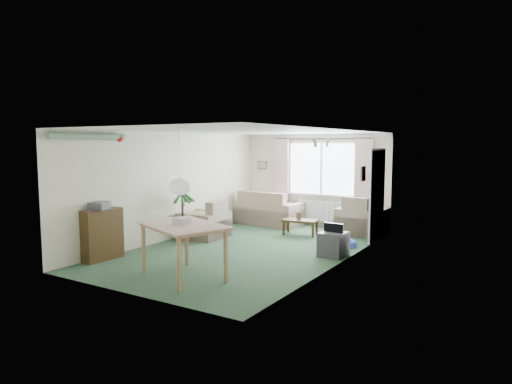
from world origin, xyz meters
The scene contains 25 objects.
ground centered at (0.00, 0.00, 0.00)m, with size 6.50×6.50×0.00m, color #2C4931.
window centered at (0.20, 3.23, 1.50)m, with size 1.80×0.03×1.30m, color white.
curtain_rod centered at (0.20, 3.15, 2.27)m, with size 2.60×0.03×0.03m, color black.
curtain_left centered at (-0.95, 3.13, 1.27)m, with size 0.45×0.08×2.00m, color beige.
curtain_right centered at (1.35, 3.13, 1.27)m, with size 0.45×0.08×2.00m, color beige.
radiator centered at (0.20, 3.19, 0.40)m, with size 1.20×0.10×0.55m, color white.
doorway centered at (1.99, 2.20, 1.00)m, with size 0.03×0.95×2.00m, color black.
pendant_lamp centered at (0.20, -2.30, 1.48)m, with size 0.36×0.36×0.36m, color white.
tinsel_garland centered at (-1.92, -2.30, 2.28)m, with size 1.60×1.60×0.12m, color #196626.
bauble_cluster_a centered at (1.30, 0.90, 2.22)m, with size 0.20×0.20×0.20m, color silver.
bauble_cluster_b centered at (1.60, -0.30, 2.22)m, with size 0.20×0.20×0.20m, color silver.
wall_picture_back centered at (-1.60, 3.23, 1.55)m, with size 0.28×0.03×0.22m, color brown.
wall_picture_right centered at (1.98, 1.20, 1.55)m, with size 0.03×0.24×0.30m, color brown.
sofa centered at (-1.10, 2.75, 0.45)m, with size 1.79×0.95×0.89m, color beige.
armchair_corner centered at (1.48, 2.73, 0.46)m, with size 1.03×0.97×0.92m, color #C4B994.
armchair_left centered at (-1.50, 0.46, 0.43)m, with size 0.96×0.91×0.86m, color beige.
coffee_table centered at (0.25, 1.89, 0.18)m, with size 0.81×0.45×0.37m, color black.
photo_frame centered at (0.19, 1.93, 0.45)m, with size 0.12×0.02×0.16m, color brown.
bookshelf centered at (-1.84, -2.14, 0.48)m, with size 0.26×0.78×0.95m, color black.
hifi_box centered at (-1.83, -2.18, 1.02)m, with size 0.28×0.35×0.14m, color #3A393F.
houseplant centered at (-1.65, -0.11, 0.69)m, with size 0.59×0.59×1.38m, color #23531C.
dining_table centered at (0.16, -2.20, 0.42)m, with size 1.36×0.91×0.85m, color tan.
gift_box centered at (0.14, -2.19, 0.91)m, with size 0.25×0.18×0.12m, color silver.
tv_cube centered at (1.70, 0.37, 0.23)m, with size 0.46×0.51×0.46m, color #343438.
pet_bed centered at (1.53, 1.26, 0.06)m, with size 0.61×0.61×0.12m, color #204995.
Camera 1 is at (4.93, -7.71, 2.15)m, focal length 32.00 mm.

